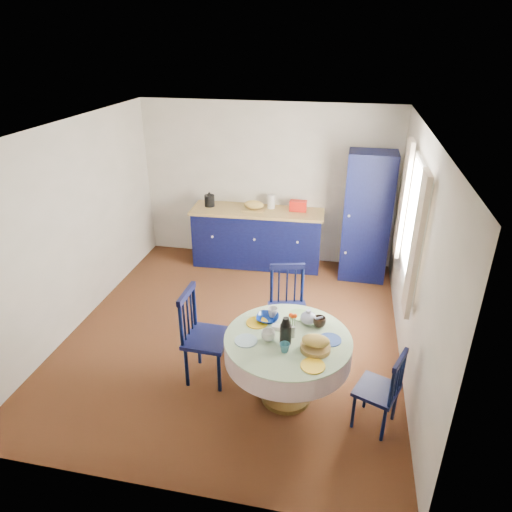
{
  "coord_description": "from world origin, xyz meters",
  "views": [
    {
      "loc": [
        1.22,
        -4.58,
        3.37
      ],
      "look_at": [
        0.24,
        0.2,
        0.99
      ],
      "focal_mm": 32.0,
      "sensor_mm": 36.0,
      "label": 1
    }
  ],
  "objects_px": {
    "mug_b": "(285,348)",
    "cobalt_bowl": "(268,318)",
    "pantry_cabinet": "(367,217)",
    "chair_left": "(203,335)",
    "mug_a": "(268,335)",
    "mug_c": "(319,322)",
    "chair_far": "(288,307)",
    "mug_d": "(273,312)",
    "kitchen_counter": "(257,236)",
    "chair_right": "(381,390)",
    "dining_table": "(288,348)"
  },
  "relations": [
    {
      "from": "chair_left",
      "to": "mug_d",
      "type": "bearing_deg",
      "value": -73.91
    },
    {
      "from": "chair_far",
      "to": "mug_c",
      "type": "height_order",
      "value": "chair_far"
    },
    {
      "from": "mug_b",
      "to": "mug_d",
      "type": "bearing_deg",
      "value": 110.43
    },
    {
      "from": "pantry_cabinet",
      "to": "mug_b",
      "type": "xyz_separation_m",
      "value": [
        -0.76,
        -3.06,
        -0.17
      ]
    },
    {
      "from": "mug_d",
      "to": "kitchen_counter",
      "type": "bearing_deg",
      "value": 104.79
    },
    {
      "from": "mug_a",
      "to": "cobalt_bowl",
      "type": "distance_m",
      "value": 0.33
    },
    {
      "from": "kitchen_counter",
      "to": "chair_far",
      "type": "xyz_separation_m",
      "value": [
        0.78,
        -2.05,
        0.03
      ]
    },
    {
      "from": "mug_c",
      "to": "mug_d",
      "type": "height_order",
      "value": "same"
    },
    {
      "from": "kitchen_counter",
      "to": "mug_b",
      "type": "height_order",
      "value": "kitchen_counter"
    },
    {
      "from": "chair_left",
      "to": "mug_b",
      "type": "relative_size",
      "value": 10.88
    },
    {
      "from": "dining_table",
      "to": "mug_d",
      "type": "height_order",
      "value": "dining_table"
    },
    {
      "from": "chair_left",
      "to": "chair_far",
      "type": "distance_m",
      "value": 1.09
    },
    {
      "from": "kitchen_counter",
      "to": "cobalt_bowl",
      "type": "height_order",
      "value": "kitchen_counter"
    },
    {
      "from": "pantry_cabinet",
      "to": "chair_left",
      "type": "bearing_deg",
      "value": -121.18
    },
    {
      "from": "pantry_cabinet",
      "to": "chair_left",
      "type": "height_order",
      "value": "pantry_cabinet"
    },
    {
      "from": "mug_b",
      "to": "cobalt_bowl",
      "type": "distance_m",
      "value": 0.52
    },
    {
      "from": "mug_a",
      "to": "mug_c",
      "type": "distance_m",
      "value": 0.56
    },
    {
      "from": "kitchen_counter",
      "to": "pantry_cabinet",
      "type": "relative_size",
      "value": 1.08
    },
    {
      "from": "dining_table",
      "to": "mug_a",
      "type": "distance_m",
      "value": 0.27
    },
    {
      "from": "kitchen_counter",
      "to": "chair_far",
      "type": "relative_size",
      "value": 2.09
    },
    {
      "from": "chair_right",
      "to": "mug_c",
      "type": "bearing_deg",
      "value": -103.43
    },
    {
      "from": "chair_far",
      "to": "kitchen_counter",
      "type": "bearing_deg",
      "value": 96.62
    },
    {
      "from": "mug_b",
      "to": "pantry_cabinet",
      "type": "bearing_deg",
      "value": 76.15
    },
    {
      "from": "kitchen_counter",
      "to": "mug_d",
      "type": "xyz_separation_m",
      "value": [
        0.69,
        -2.62,
        0.32
      ]
    },
    {
      "from": "kitchen_counter",
      "to": "mug_c",
      "type": "distance_m",
      "value": 2.97
    },
    {
      "from": "chair_right",
      "to": "cobalt_bowl",
      "type": "xyz_separation_m",
      "value": [
        -1.14,
        0.44,
        0.34
      ]
    },
    {
      "from": "kitchen_counter",
      "to": "mug_b",
      "type": "relative_size",
      "value": 21.65
    },
    {
      "from": "mug_c",
      "to": "cobalt_bowl",
      "type": "xyz_separation_m",
      "value": [
        -0.52,
        -0.01,
        -0.02
      ]
    },
    {
      "from": "chair_far",
      "to": "mug_d",
      "type": "xyz_separation_m",
      "value": [
        -0.08,
        -0.58,
        0.29
      ]
    },
    {
      "from": "chair_right",
      "to": "chair_left",
      "type": "bearing_deg",
      "value": -78.6
    },
    {
      "from": "chair_far",
      "to": "pantry_cabinet",
      "type": "bearing_deg",
      "value": 51.47
    },
    {
      "from": "pantry_cabinet",
      "to": "mug_d",
      "type": "relative_size",
      "value": 17.47
    },
    {
      "from": "cobalt_bowl",
      "to": "pantry_cabinet",
      "type": "bearing_deg",
      "value": 69.0
    },
    {
      "from": "chair_far",
      "to": "chair_right",
      "type": "distance_m",
      "value": 1.5
    },
    {
      "from": "pantry_cabinet",
      "to": "chair_far",
      "type": "distance_m",
      "value": 2.17
    },
    {
      "from": "mug_c",
      "to": "chair_right",
      "type": "bearing_deg",
      "value": -35.58
    },
    {
      "from": "mug_b",
      "to": "mug_c",
      "type": "height_order",
      "value": "mug_c"
    },
    {
      "from": "mug_d",
      "to": "cobalt_bowl",
      "type": "xyz_separation_m",
      "value": [
        -0.04,
        -0.09,
        -0.02
      ]
    },
    {
      "from": "chair_left",
      "to": "mug_d",
      "type": "relative_size",
      "value": 9.5
    },
    {
      "from": "chair_right",
      "to": "mug_a",
      "type": "relative_size",
      "value": 6.47
    },
    {
      "from": "dining_table",
      "to": "chair_left",
      "type": "xyz_separation_m",
      "value": [
        -0.92,
        0.16,
        -0.09
      ]
    },
    {
      "from": "chair_left",
      "to": "mug_d",
      "type": "xyz_separation_m",
      "value": [
        0.7,
        0.18,
        0.27
      ]
    },
    {
      "from": "dining_table",
      "to": "chair_far",
      "type": "relative_size",
      "value": 1.23
    },
    {
      "from": "mug_b",
      "to": "chair_right",
      "type": "bearing_deg",
      "value": 1.78
    },
    {
      "from": "kitchen_counter",
      "to": "mug_a",
      "type": "height_order",
      "value": "kitchen_counter"
    },
    {
      "from": "pantry_cabinet",
      "to": "cobalt_bowl",
      "type": "relative_size",
      "value": 8.46
    },
    {
      "from": "mug_b",
      "to": "mug_d",
      "type": "distance_m",
      "value": 0.59
    },
    {
      "from": "pantry_cabinet",
      "to": "chair_left",
      "type": "distance_m",
      "value": 3.19
    },
    {
      "from": "chair_far",
      "to": "mug_c",
      "type": "distance_m",
      "value": 0.82
    },
    {
      "from": "chair_left",
      "to": "chair_far",
      "type": "height_order",
      "value": "chair_left"
    }
  ]
}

